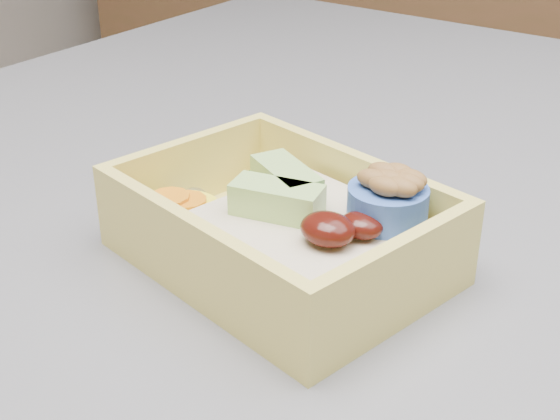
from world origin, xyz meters
The scene contains 1 object.
bento_box centered at (-0.20, -0.21, 0.94)m, with size 0.19×0.15×0.06m.
Camera 1 is at (0.01, -0.51, 1.14)m, focal length 50.00 mm.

